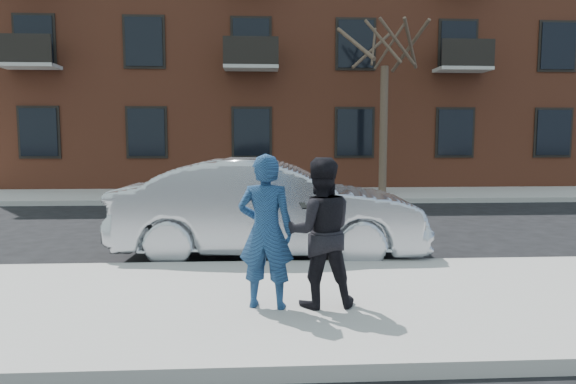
{
  "coord_description": "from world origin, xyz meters",
  "views": [
    {
      "loc": [
        0.34,
        -5.96,
        1.98
      ],
      "look_at": [
        0.7,
        0.4,
        1.31
      ],
      "focal_mm": 32.0,
      "sensor_mm": 36.0,
      "label": 1
    }
  ],
  "objects": [
    {
      "name": "ground",
      "position": [
        0.0,
        0.0,
        0.0
      ],
      "size": [
        100.0,
        100.0,
        0.0
      ],
      "primitive_type": "plane",
      "color": "black",
      "rests_on": "ground"
    },
    {
      "name": "near_sidewalk",
      "position": [
        0.0,
        -0.25,
        0.07
      ],
      "size": [
        50.0,
        3.5,
        0.15
      ],
      "primitive_type": "cube",
      "color": "#9B9792",
      "rests_on": "ground"
    },
    {
      "name": "near_curb",
      "position": [
        0.0,
        1.55,
        0.07
      ],
      "size": [
        50.0,
        0.1,
        0.15
      ],
      "primitive_type": "cube",
      "color": "#999691",
      "rests_on": "ground"
    },
    {
      "name": "far_sidewalk",
      "position": [
        0.0,
        11.25,
        0.07
      ],
      "size": [
        50.0,
        3.5,
        0.15
      ],
      "primitive_type": "cube",
      "color": "#9B9792",
      "rests_on": "ground"
    },
    {
      "name": "far_curb",
      "position": [
        0.0,
        9.45,
        0.07
      ],
      "size": [
        50.0,
        0.1,
        0.15
      ],
      "primitive_type": "cube",
      "color": "#999691",
      "rests_on": "ground"
    },
    {
      "name": "apartment_building",
      "position": [
        2.0,
        18.0,
        6.16
      ],
      "size": [
        24.3,
        10.3,
        12.3
      ],
      "color": "brown",
      "rests_on": "ground"
    },
    {
      "name": "street_tree",
      "position": [
        4.5,
        11.0,
        5.52
      ],
      "size": [
        3.6,
        3.6,
        6.8
      ],
      "color": "#372A20",
      "rests_on": "far_sidewalk"
    },
    {
      "name": "silver_sedan",
      "position": [
        0.52,
        2.44,
        0.82
      ],
      "size": [
        5.08,
        2.03,
        1.64
      ],
      "primitive_type": "imported",
      "rotation": [
        0.0,
        0.0,
        1.51
      ],
      "color": "#999BA3",
      "rests_on": "ground"
    },
    {
      "name": "man_hoodie",
      "position": [
        0.41,
        -0.52,
        0.99
      ],
      "size": [
        0.68,
        0.55,
        1.67
      ],
      "rotation": [
        0.0,
        0.0,
        2.93
      ],
      "color": "navy",
      "rests_on": "near_sidewalk"
    },
    {
      "name": "man_peacoat",
      "position": [
        1.0,
        -0.5,
        0.97
      ],
      "size": [
        0.83,
        0.66,
        1.63
      ],
      "rotation": [
        0.0,
        0.0,
        3.2
      ],
      "color": "black",
      "rests_on": "near_sidewalk"
    }
  ]
}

